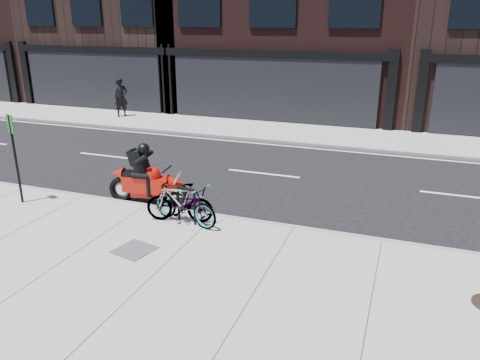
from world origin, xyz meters
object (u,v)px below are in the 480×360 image
at_px(bicycle_rear, 179,202).
at_px(utility_grate, 134,250).
at_px(motorcycle, 151,180).
at_px(pedestrian, 121,97).
at_px(bicycle_front, 185,203).
at_px(sign_post, 14,151).
at_px(bike_rack, 186,202).

height_order(bicycle_rear, utility_grate, bicycle_rear).
bearing_deg(motorcycle, utility_grate, -74.30).
bearing_deg(bicycle_rear, pedestrian, -152.17).
height_order(bicycle_front, pedestrian, pedestrian).
xyz_separation_m(bicycle_front, pedestrian, (-8.83, 10.63, 0.46)).
relative_size(pedestrian, utility_grate, 2.53).
height_order(bicycle_front, sign_post, sign_post).
bearing_deg(motorcycle, bicycle_rear, -43.83).
bearing_deg(utility_grate, bicycle_rear, 82.18).
relative_size(bicycle_rear, motorcycle, 0.72).
height_order(motorcycle, pedestrian, pedestrian).
bearing_deg(bicycle_rear, bicycle_front, 78.60).
xyz_separation_m(bike_rack, bicycle_rear, (-0.19, 0.00, -0.03)).
relative_size(bike_rack, sign_post, 0.38).
bearing_deg(pedestrian, sign_post, -124.53).
relative_size(bicycle_rear, utility_grate, 2.19).
bearing_deg(sign_post, pedestrian, 132.50).
height_order(utility_grate, sign_post, sign_post).
bearing_deg(motorcycle, bicycle_front, -41.01).
height_order(bike_rack, motorcycle, motorcycle).
distance_m(bicycle_front, pedestrian, 13.83).
bearing_deg(bicycle_front, motorcycle, 70.42).
bearing_deg(bicycle_rear, bike_rack, 78.60).
bearing_deg(sign_post, utility_grate, 4.46).
height_order(bike_rack, utility_grate, bike_rack).
height_order(bicycle_front, motorcycle, motorcycle).
bearing_deg(bicycle_front, bicycle_rear, 104.26).
xyz_separation_m(motorcycle, utility_grate, (1.13, -2.69, -0.56)).
distance_m(bike_rack, utility_grate, 1.80).
bearing_deg(pedestrian, bicycle_rear, -105.99).
bearing_deg(bike_rack, bicycle_front, 180.00).
xyz_separation_m(motorcycle, pedestrian, (-7.32, 9.62, 0.38)).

